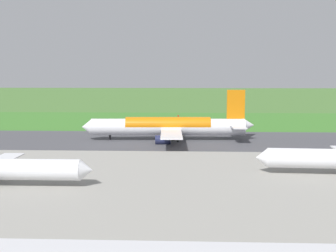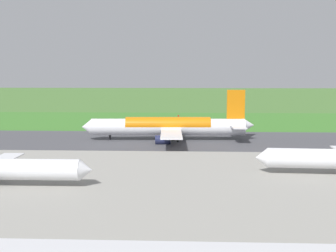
# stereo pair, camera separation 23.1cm
# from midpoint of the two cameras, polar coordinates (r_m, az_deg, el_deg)

# --- Properties ---
(ground_plane) EXTENTS (800.00, 800.00, 0.00)m
(ground_plane) POSITION_cam_midpoint_polar(r_m,az_deg,el_deg) (137.68, -1.12, -1.85)
(ground_plane) COLOR #477233
(runway_asphalt) EXTENTS (600.00, 38.29, 0.06)m
(runway_asphalt) POSITION_cam_midpoint_polar(r_m,az_deg,el_deg) (137.67, -1.12, -1.84)
(runway_asphalt) COLOR #47474C
(runway_asphalt) RESTS_ON ground
(apron_concrete) EXTENTS (440.00, 110.00, 0.05)m
(apron_concrete) POSITION_cam_midpoint_polar(r_m,az_deg,el_deg) (88.14, -3.15, -7.09)
(apron_concrete) COLOR gray
(apron_concrete) RESTS_ON ground
(grass_verge_foreground) EXTENTS (600.00, 80.00, 0.04)m
(grass_verge_foreground) POSITION_cam_midpoint_polar(r_m,az_deg,el_deg) (185.65, -0.21, 0.54)
(grass_verge_foreground) COLOR #3C782B
(grass_verge_foreground) RESTS_ON ground
(airliner_main) EXTENTS (54.09, 44.20, 15.88)m
(airliner_main) POSITION_cam_midpoint_polar(r_m,az_deg,el_deg) (136.92, 0.11, -0.06)
(airliner_main) COLOR white
(airliner_main) RESTS_ON ground
(no_stopping_sign) EXTENTS (0.60, 0.10, 2.59)m
(no_stopping_sign) POSITION_cam_midpoint_polar(r_m,az_deg,el_deg) (188.31, 1.31, 1.10)
(no_stopping_sign) COLOR slate
(no_stopping_sign) RESTS_ON ground
(traffic_cone_orange) EXTENTS (0.40, 0.40, 0.55)m
(traffic_cone_orange) POSITION_cam_midpoint_polar(r_m,az_deg,el_deg) (189.00, -0.78, 0.73)
(traffic_cone_orange) COLOR orange
(traffic_cone_orange) RESTS_ON ground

